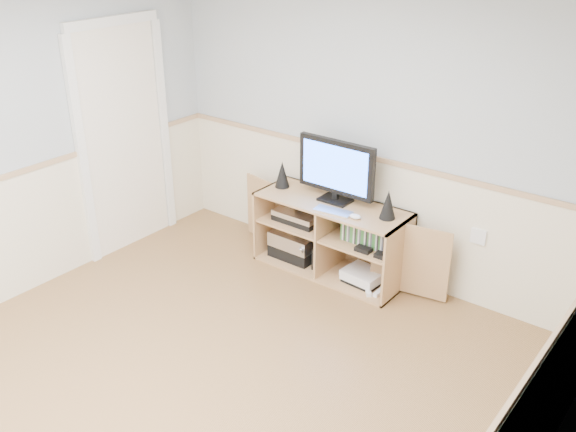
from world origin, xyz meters
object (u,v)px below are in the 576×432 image
Objects in this scene: media_cabinet at (335,234)px; game_consoles at (363,276)px; monitor at (336,169)px; keyboard at (333,211)px.

media_cabinet is 0.44m from game_consoles.
monitor is at bearing -90.00° from media_cabinet.
game_consoles is at bearing -10.05° from monitor.
game_consoles is (0.34, -0.06, -0.87)m from monitor.
media_cabinet is 6.61× the size of keyboard.
game_consoles is (0.23, 0.13, -0.59)m from keyboard.
keyboard is (0.11, -0.19, -0.28)m from monitor.
media_cabinet is 0.61m from monitor.
keyboard is at bearing -151.51° from game_consoles.
keyboard is 0.64m from game_consoles.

